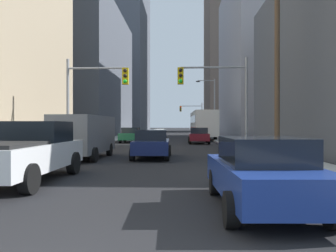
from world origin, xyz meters
The scene contains 18 objects.
sidewalk_left centered at (-6.46, 50.00, 0.07)m, with size 2.77×160.00×0.15m, color #9E9E99.
sidewalk_right centered at (6.46, 50.00, 0.07)m, with size 2.77×160.00×0.15m, color #9E9E99.
city_bus centered at (4.30, 37.41, 1.93)m, with size 2.72×11.54×3.40m.
pickup_truck_white centered at (-3.30, 7.19, 0.93)m, with size 2.20×5.40×1.90m.
cargo_van_grey centered at (-3.53, 14.16, 1.29)m, with size 2.18×5.28×2.26m.
sedan_blue centered at (3.26, 4.10, 0.77)m, with size 1.96×4.27×1.52m.
sedan_navy centered at (0.01, 14.42, 0.77)m, with size 1.95×4.24×1.52m.
sedan_green centered at (-3.44, 29.76, 0.77)m, with size 1.95×4.25×1.52m.
sedan_maroon centered at (3.28, 28.33, 0.77)m, with size 1.95×4.21×1.52m.
traffic_signal_near_left centered at (-3.97, 17.70, 4.05)m, with size 3.99×0.44×6.00m.
traffic_signal_near_right centered at (3.77, 17.70, 4.07)m, with size 4.41×0.44×6.00m.
traffic_signal_far_right centered at (3.79, 59.47, 4.07)m, with size 4.39×0.44×6.00m.
utility_pole_right centered at (6.74, 14.90, 5.70)m, with size 2.20×0.28×10.84m.
street_lamp_right centered at (5.39, 37.80, 4.54)m, with size 2.41×0.32×7.50m.
building_left_mid_office centered at (-19.91, 50.76, 10.35)m, with size 22.81×27.49×20.71m, color #4C515B.
building_left_far_tower centered at (-16.28, 90.36, 35.74)m, with size 15.78×26.85×71.47m, color #4C515B.
building_right_mid_block centered at (20.63, 44.43, 11.21)m, with size 24.64×21.08×22.43m, color #93939E.
building_right_far_highrise centered at (17.26, 87.52, 23.84)m, with size 16.97×21.08×47.68m, color #66564C.
Camera 1 is at (1.53, -2.84, 1.78)m, focal length 34.83 mm.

